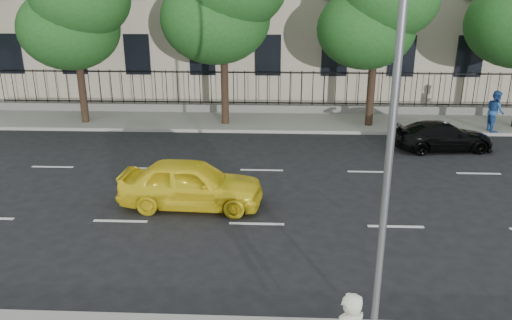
# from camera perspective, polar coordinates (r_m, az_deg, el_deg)

# --- Properties ---
(ground) EXTENTS (120.00, 120.00, 0.00)m
(ground) POSITION_cam_1_polar(r_m,az_deg,el_deg) (12.38, -0.46, -12.46)
(ground) COLOR black
(ground) RESTS_ON ground
(far_sidewalk) EXTENTS (60.00, 4.00, 0.15)m
(far_sidewalk) POSITION_cam_1_polar(r_m,az_deg,el_deg) (25.36, 1.19, 4.47)
(far_sidewalk) COLOR gray
(far_sidewalk) RESTS_ON ground
(lane_markings) EXTENTS (49.60, 4.62, 0.01)m
(lane_markings) POSITION_cam_1_polar(r_m,az_deg,el_deg) (16.61, 0.40, -3.84)
(lane_markings) COLOR silver
(lane_markings) RESTS_ON ground
(iron_fence) EXTENTS (30.00, 0.50, 2.20)m
(iron_fence) POSITION_cam_1_polar(r_m,az_deg,el_deg) (26.88, 1.29, 6.57)
(iron_fence) COLOR slate
(iron_fence) RESTS_ON far_sidewalk
(street_light) EXTENTS (0.25, 3.32, 8.05)m
(street_light) POSITION_cam_1_polar(r_m,az_deg,el_deg) (9.08, 15.06, 10.01)
(street_light) COLOR slate
(street_light) RESTS_ON near_sidewalk
(tree_b) EXTENTS (5.53, 5.12, 8.97)m
(tree_b) POSITION_cam_1_polar(r_m,az_deg,el_deg) (25.73, -20.05, 16.59)
(tree_b) COLOR #382619
(tree_b) RESTS_ON far_sidewalk
(tree_d) EXTENTS (5.34, 4.94, 8.84)m
(tree_d) POSITION_cam_1_polar(r_m,az_deg,el_deg) (24.32, 13.76, 17.07)
(tree_d) COLOR #382619
(tree_d) RESTS_ON far_sidewalk
(yellow_taxi) EXTENTS (4.50, 1.98, 1.51)m
(yellow_taxi) POSITION_cam_1_polar(r_m,az_deg,el_deg) (15.54, -7.41, -2.69)
(yellow_taxi) COLOR yellow
(yellow_taxi) RESTS_ON ground
(black_sedan) EXTENTS (4.28, 2.12, 1.20)m
(black_sedan) POSITION_cam_1_polar(r_m,az_deg,el_deg) (22.32, 20.57, 2.58)
(black_sedan) COLOR black
(black_sedan) RESTS_ON ground
(pedestrian_far) EXTENTS (0.72, 0.92, 1.89)m
(pedestrian_far) POSITION_cam_1_polar(r_m,az_deg,el_deg) (25.61, 25.66, 5.07)
(pedestrian_far) COLOR #244D92
(pedestrian_far) RESTS_ON far_sidewalk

